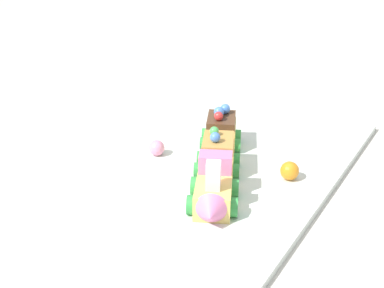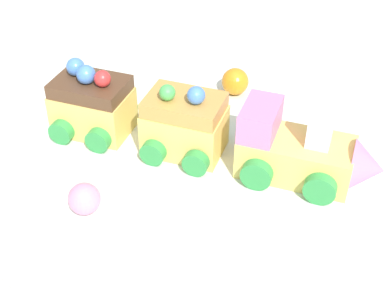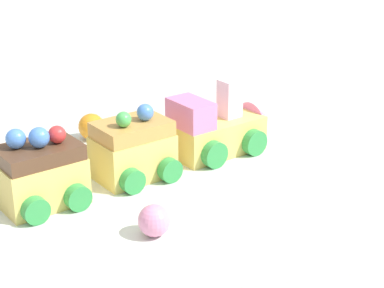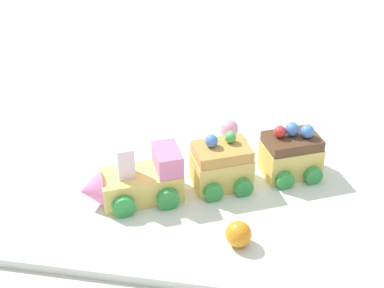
{
  "view_description": "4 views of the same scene",
  "coord_description": "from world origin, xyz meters",
  "px_view_note": "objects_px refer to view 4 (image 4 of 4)",
  "views": [
    {
      "loc": [
        0.68,
        0.39,
        0.44
      ],
      "look_at": [
        0.02,
        -0.01,
        0.08
      ],
      "focal_mm": 50.0,
      "sensor_mm": 36.0,
      "label": 1
    },
    {
      "loc": [
        0.27,
        -0.29,
        0.34
      ],
      "look_at": [
        -0.01,
        -0.0,
        0.04
      ],
      "focal_mm": 50.0,
      "sensor_mm": 36.0,
      "label": 2
    },
    {
      "loc": [
        -0.1,
        -0.59,
        0.29
      ],
      "look_at": [
        0.03,
        0.03,
        0.04
      ],
      "focal_mm": 60.0,
      "sensor_mm": 36.0,
      "label": 3
    },
    {
      "loc": [
        -0.09,
        0.6,
        0.45
      ],
      "look_at": [
        0.01,
        -0.0,
        0.06
      ],
      "focal_mm": 50.0,
      "sensor_mm": 36.0,
      "label": 4
    }
  ],
  "objects_px": {
    "cake_car_chocolate": "(291,154)",
    "gumball_pink": "(229,129)",
    "cake_car_caramel": "(221,166)",
    "gumball_orange": "(239,234)",
    "cake_train_locomotive": "(135,182)"
  },
  "relations": [
    {
      "from": "cake_car_chocolate",
      "to": "gumball_pink",
      "type": "relative_size",
      "value": 3.34
    },
    {
      "from": "cake_car_caramel",
      "to": "gumball_pink",
      "type": "height_order",
      "value": "cake_car_caramel"
    },
    {
      "from": "cake_car_caramel",
      "to": "gumball_orange",
      "type": "height_order",
      "value": "cake_car_caramel"
    },
    {
      "from": "cake_car_chocolate",
      "to": "cake_car_caramel",
      "type": "bearing_deg",
      "value": -0.07
    },
    {
      "from": "cake_car_caramel",
      "to": "gumball_orange",
      "type": "distance_m",
      "value": 0.12
    },
    {
      "from": "cake_car_caramel",
      "to": "gumball_orange",
      "type": "bearing_deg",
      "value": 81.84
    },
    {
      "from": "gumball_orange",
      "to": "cake_train_locomotive",
      "type": "bearing_deg",
      "value": -25.14
    },
    {
      "from": "cake_car_caramel",
      "to": "cake_car_chocolate",
      "type": "relative_size",
      "value": 1.0
    },
    {
      "from": "gumball_pink",
      "to": "cake_car_chocolate",
      "type": "bearing_deg",
      "value": 139.03
    },
    {
      "from": "cake_train_locomotive",
      "to": "gumball_pink",
      "type": "relative_size",
      "value": 4.93
    },
    {
      "from": "cake_train_locomotive",
      "to": "gumball_pink",
      "type": "height_order",
      "value": "cake_train_locomotive"
    },
    {
      "from": "cake_car_chocolate",
      "to": "gumball_pink",
      "type": "height_order",
      "value": "cake_car_chocolate"
    },
    {
      "from": "gumball_orange",
      "to": "gumball_pink",
      "type": "distance_m",
      "value": 0.24
    },
    {
      "from": "cake_car_caramel",
      "to": "gumball_orange",
      "type": "relative_size",
      "value": 3.04
    },
    {
      "from": "cake_train_locomotive",
      "to": "gumball_orange",
      "type": "distance_m",
      "value": 0.16
    }
  ]
}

